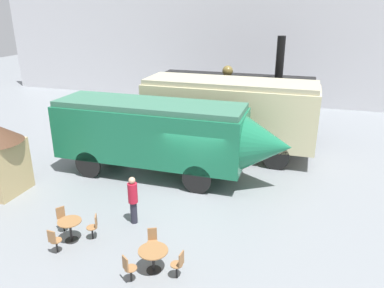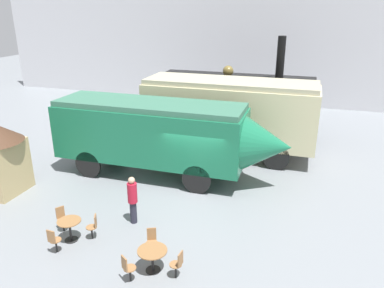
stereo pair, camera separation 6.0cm
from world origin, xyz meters
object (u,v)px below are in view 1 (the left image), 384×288
Objects in this scene: passenger_coach_vintage at (229,111)px; cafe_chair_0 at (54,240)px; steam_locomotive at (235,96)px; visitor_person at (133,198)px; streamlined_locomotive at (166,133)px; cafe_table_mid at (153,254)px; cafe_table_near at (70,226)px.

passenger_coach_vintage reaches higher than cafe_chair_0.
visitor_person is (-1.25, -11.64, -1.12)m from steam_locomotive.
steam_locomotive is at bearing 78.58° from streamlined_locomotive.
cafe_table_mid is at bearing -82.23° from cafe_chair_0.
streamlined_locomotive is 4.16m from visitor_person.
passenger_coach_vintage is 9.83m from cafe_table_mid.
visitor_person is at bearing -85.81° from streamlined_locomotive.
cafe_chair_0 reaches higher than cafe_table_mid.
cafe_chair_0 is (-1.27, -6.37, -1.54)m from streamlined_locomotive.
passenger_coach_vintage is at bearing -14.03° from cafe_chair_0.
cafe_table_mid is 3.24m from cafe_chair_0.
passenger_coach_vintage reaches higher than cafe_table_near.
cafe_chair_0 is at bearing -101.24° from streamlined_locomotive.
steam_locomotive reaches higher than visitor_person.
steam_locomotive is 4.20m from passenger_coach_vintage.
passenger_coach_vintage reaches higher than streamlined_locomotive.
cafe_table_near reaches higher than cafe_table_mid.
streamlined_locomotive is 5.94m from cafe_table_near.
passenger_coach_vintage is at bearing 70.15° from cafe_table_near.
cafe_table_mid is 2.79m from visitor_person.
cafe_table_near is (-3.28, -9.09, -1.75)m from passenger_coach_vintage.
streamlined_locomotive is (-2.08, -3.48, -0.26)m from passenger_coach_vintage.
steam_locomotive reaches higher than cafe_table_near.
cafe_chair_0 is at bearing -123.39° from visitor_person.
visitor_person is (-1.67, 2.19, 0.41)m from cafe_table_mid.
passenger_coach_vintage is 9.83m from cafe_table_near.
cafe_chair_0 is (-3.35, -9.85, -1.80)m from passenger_coach_vintage.
cafe_table_near is 0.76m from cafe_chair_0.
visitor_person reaches higher than cafe_chair_0.
cafe_table_near is 0.88× the size of cafe_chair_0.
streamlined_locomotive reaches higher than cafe_chair_0.
cafe_chair_0 is at bearing -176.96° from cafe_table_mid.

